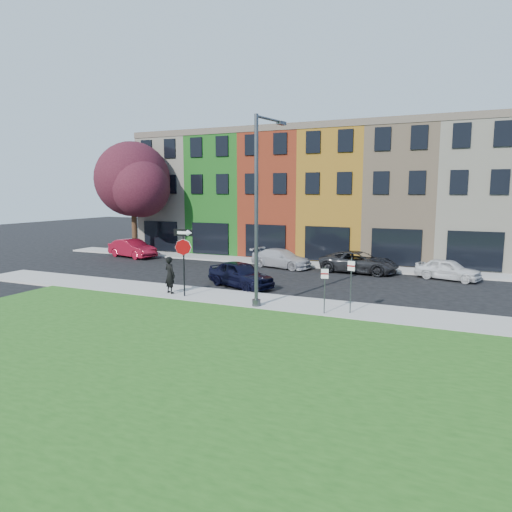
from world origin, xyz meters
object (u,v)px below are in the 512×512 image
at_px(stop_sign, 183,249).
at_px(man, 170,275).
at_px(sedan_near, 240,274).
at_px(street_lamp, 259,212).

relative_size(stop_sign, man, 1.76).
xyz_separation_m(man, sedan_near, (2.46, 3.35, -0.35)).
xyz_separation_m(stop_sign, sedan_near, (1.42, 3.63, -1.80)).
relative_size(man, street_lamp, 0.22).
xyz_separation_m(man, street_lamp, (5.23, -0.43, 3.40)).
distance_m(sedan_near, street_lamp, 5.99).
bearing_deg(sedan_near, stop_sign, -176.92).
bearing_deg(sedan_near, man, 168.12).
bearing_deg(street_lamp, stop_sign, -171.13).
height_order(stop_sign, street_lamp, street_lamp).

